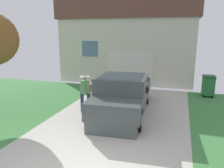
{
  "coord_description": "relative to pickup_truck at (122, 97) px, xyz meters",
  "views": [
    {
      "loc": [
        2.14,
        -3.77,
        3.24
      ],
      "look_at": [
        -0.38,
        4.29,
        1.28
      ],
      "focal_mm": 35.45,
      "sensor_mm": 36.0,
      "label": 1
    }
  ],
  "objects": [
    {
      "name": "person_with_hat",
      "position": [
        -1.5,
        -0.28,
        0.24
      ],
      "size": [
        0.49,
        0.4,
        1.64
      ],
      "rotation": [
        0.0,
        0.0,
        -0.37
      ],
      "color": "navy",
      "rests_on": "ground"
    },
    {
      "name": "wheeled_trash_bin",
      "position": [
        3.59,
        3.92,
        -0.13
      ],
      "size": [
        0.6,
        0.72,
        1.08
      ],
      "color": "#286B38",
      "rests_on": "ground"
    },
    {
      "name": "handbag",
      "position": [
        -1.27,
        -0.57,
        -0.58
      ],
      "size": [
        0.38,
        0.17,
        0.45
      ],
      "color": "beige",
      "rests_on": "ground"
    },
    {
      "name": "pickup_truck",
      "position": [
        0.0,
        0.0,
        0.0
      ],
      "size": [
        2.27,
        5.15,
        1.63
      ],
      "rotation": [
        0.0,
        0.0,
        3.21
      ],
      "color": "#454E4D",
      "rests_on": "ground"
    },
    {
      "name": "house_with_garage",
      "position": [
        -1.39,
        7.94,
        1.96
      ],
      "size": [
        8.99,
        6.13,
        5.28
      ],
      "color": "beige",
      "rests_on": "ground"
    }
  ]
}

